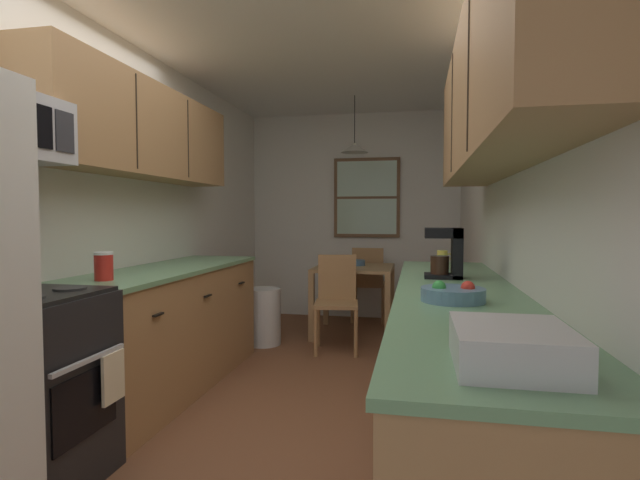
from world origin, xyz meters
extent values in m
plane|color=brown|center=(0.00, 1.00, 0.00)|extent=(12.00, 12.00, 0.00)
cube|color=white|center=(-1.35, 1.00, 1.27)|extent=(0.10, 9.00, 2.55)
cube|color=white|center=(1.35, 1.00, 1.27)|extent=(0.10, 9.00, 2.55)
cube|color=white|center=(0.00, 3.65, 1.27)|extent=(4.40, 0.10, 2.55)
cube|color=white|center=(0.00, 1.00, 2.59)|extent=(4.40, 9.00, 0.08)
cube|color=black|center=(-0.99, -0.55, 0.45)|extent=(0.62, 0.60, 0.90)
cube|color=black|center=(-0.67, -0.55, 0.42)|extent=(0.01, 0.42, 0.30)
cube|color=silver|center=(-0.65, -0.55, 0.63)|extent=(0.02, 0.48, 0.02)
cube|color=black|center=(-0.99, -0.55, 0.91)|extent=(0.59, 0.57, 0.02)
cylinder|color=#2D2D2D|center=(-1.13, -0.42, 0.93)|extent=(0.15, 0.15, 0.01)
cylinder|color=#2D2D2D|center=(-0.85, -0.68, 0.93)|extent=(0.15, 0.15, 0.01)
cylinder|color=#2D2D2D|center=(-0.85, -0.42, 0.93)|extent=(0.15, 0.15, 0.01)
cube|color=black|center=(-0.92, -0.61, 1.69)|extent=(0.01, 0.37, 0.20)
cube|color=#2D2D33|center=(-0.92, -0.34, 1.69)|extent=(0.01, 0.12, 0.20)
cube|color=#A87A4C|center=(-1.00, 0.79, 0.43)|extent=(0.60, 2.05, 0.87)
cube|color=#6B9E70|center=(-1.00, 0.79, 0.89)|extent=(0.63, 2.07, 0.03)
cube|color=black|center=(-0.69, 0.11, 0.70)|extent=(0.02, 0.10, 0.01)
cube|color=black|center=(-0.69, 0.79, 0.70)|extent=(0.02, 0.10, 0.01)
cube|color=black|center=(-0.69, 1.48, 0.70)|extent=(0.02, 0.10, 0.01)
cube|color=#A87A4C|center=(-1.14, 0.74, 1.88)|extent=(0.32, 2.15, 0.65)
cube|color=#2D2319|center=(-0.98, 0.39, 1.88)|extent=(0.01, 0.01, 0.60)
cube|color=#2D2319|center=(-0.98, 1.10, 1.88)|extent=(0.01, 0.01, 0.60)
cube|color=#A87A4C|center=(1.00, 0.07, 0.43)|extent=(0.60, 3.07, 0.87)
cube|color=#6B9E70|center=(1.00, 0.07, 0.89)|extent=(0.63, 3.09, 0.03)
cube|color=black|center=(0.69, -1.16, 0.70)|extent=(0.02, 0.10, 0.01)
cube|color=black|center=(0.69, -0.54, 0.70)|extent=(0.02, 0.10, 0.01)
cube|color=black|center=(0.69, 0.07, 0.70)|extent=(0.02, 0.10, 0.01)
cube|color=black|center=(0.69, 0.68, 0.70)|extent=(0.02, 0.10, 0.01)
cube|color=black|center=(0.69, 1.30, 0.70)|extent=(0.02, 0.10, 0.01)
cube|color=#A87A4C|center=(1.14, 0.02, 1.87)|extent=(0.32, 2.77, 0.74)
cube|color=#2D2319|center=(0.98, -0.44, 1.87)|extent=(0.01, 0.01, 0.68)
cube|color=#2D2319|center=(0.98, 0.48, 1.87)|extent=(0.01, 0.01, 0.68)
cube|color=#A87F51|center=(0.13, 2.70, 0.72)|extent=(0.82, 0.86, 0.03)
cube|color=#A87F51|center=(-0.25, 2.30, 0.35)|extent=(0.06, 0.06, 0.70)
cube|color=#A87F51|center=(0.51, 2.30, 0.35)|extent=(0.06, 0.06, 0.70)
cube|color=#A87F51|center=(-0.25, 3.11, 0.35)|extent=(0.06, 0.06, 0.70)
cube|color=#A87F51|center=(0.51, 3.11, 0.35)|extent=(0.06, 0.06, 0.70)
cube|color=#A87A4C|center=(0.05, 2.00, 0.45)|extent=(0.45, 0.45, 0.04)
cube|color=#A87A4C|center=(0.03, 2.18, 0.68)|extent=(0.37, 0.08, 0.45)
cylinder|color=#A87A4C|center=(0.26, 1.84, 0.22)|extent=(0.04, 0.04, 0.43)
cylinder|color=#A87A4C|center=(-0.10, 1.79, 0.22)|extent=(0.04, 0.04, 0.43)
cylinder|color=#A87A4C|center=(0.21, 2.20, 0.22)|extent=(0.04, 0.04, 0.43)
cylinder|color=#A87A4C|center=(-0.15, 2.15, 0.22)|extent=(0.04, 0.04, 0.43)
cube|color=#A87A4C|center=(0.22, 3.41, 0.45)|extent=(0.41, 0.41, 0.04)
cube|color=#A87A4C|center=(0.22, 3.23, 0.68)|extent=(0.37, 0.04, 0.45)
cylinder|color=#A87A4C|center=(0.03, 3.59, 0.22)|extent=(0.04, 0.04, 0.43)
cylinder|color=#A87A4C|center=(0.40, 3.60, 0.22)|extent=(0.04, 0.04, 0.43)
cylinder|color=#A87A4C|center=(0.04, 3.23, 0.22)|extent=(0.04, 0.04, 0.43)
cylinder|color=#A87A4C|center=(0.40, 3.23, 0.22)|extent=(0.04, 0.04, 0.43)
cylinder|color=black|center=(0.13, 2.70, 2.30)|extent=(0.01, 0.01, 0.50)
cone|color=#B7B2A8|center=(0.13, 2.70, 2.00)|extent=(0.29, 0.29, 0.10)
sphere|color=white|center=(0.13, 2.70, 2.02)|extent=(0.06, 0.06, 0.06)
cube|color=brown|center=(0.17, 3.58, 1.50)|extent=(0.82, 0.04, 0.98)
cube|color=#B2D1B7|center=(0.17, 3.56, 1.50)|extent=(0.74, 0.01, 0.90)
cube|color=brown|center=(0.17, 3.56, 1.50)|extent=(0.74, 0.02, 0.03)
cylinder|color=silver|center=(-0.70, 2.11, 0.28)|extent=(0.34, 0.34, 0.56)
cylinder|color=red|center=(-1.00, 0.05, 0.97)|extent=(0.10, 0.10, 0.15)
cylinder|color=white|center=(-1.00, 0.05, 1.06)|extent=(0.11, 0.11, 0.02)
cube|color=beige|center=(-0.64, -0.40, 0.50)|extent=(0.02, 0.16, 0.24)
cube|color=black|center=(0.94, 0.55, 0.91)|extent=(0.22, 0.18, 0.02)
cube|color=black|center=(1.02, 0.55, 1.05)|extent=(0.06, 0.18, 0.30)
cube|color=black|center=(0.94, 0.55, 1.17)|extent=(0.22, 0.18, 0.06)
cylinder|color=#331E14|center=(0.92, 0.55, 0.98)|extent=(0.11, 0.11, 0.11)
cylinder|color=#E5CC4C|center=(0.98, 1.48, 0.95)|extent=(0.08, 0.08, 0.10)
torus|color=#E5CC4C|center=(1.04, 1.48, 0.96)|extent=(0.05, 0.01, 0.05)
cylinder|color=#597F9E|center=(0.94, -0.27, 0.93)|extent=(0.28, 0.28, 0.06)
cylinder|color=black|center=(0.94, -0.27, 0.95)|extent=(0.23, 0.23, 0.03)
sphere|color=red|center=(1.00, -0.28, 0.96)|extent=(0.06, 0.06, 0.06)
sphere|color=green|center=(0.88, -0.29, 0.96)|extent=(0.06, 0.06, 0.06)
cube|color=silver|center=(1.02, -1.19, 0.95)|extent=(0.28, 0.34, 0.10)
cylinder|color=#4C7299|center=(0.13, 2.80, 0.77)|extent=(0.20, 0.20, 0.06)
camera|label=1|loc=(0.78, -2.45, 1.27)|focal=27.19mm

